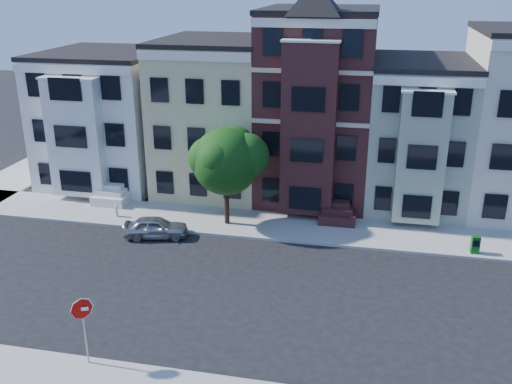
% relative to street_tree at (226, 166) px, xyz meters
% --- Properties ---
extents(ground, '(120.00, 120.00, 0.00)m').
position_rel_street_tree_xyz_m(ground, '(4.51, -7.67, -3.77)').
color(ground, black).
extents(far_sidewalk, '(60.00, 4.00, 0.15)m').
position_rel_street_tree_xyz_m(far_sidewalk, '(4.51, 0.33, -3.70)').
color(far_sidewalk, '#9E9B93').
rests_on(far_sidewalk, ground).
extents(house_white, '(8.00, 9.00, 9.00)m').
position_rel_street_tree_xyz_m(house_white, '(-10.49, 6.83, 0.73)').
color(house_white, white).
rests_on(house_white, ground).
extents(house_yellow, '(7.00, 9.00, 10.00)m').
position_rel_street_tree_xyz_m(house_yellow, '(-2.49, 6.83, 1.23)').
color(house_yellow, '#CDC18C').
rests_on(house_yellow, ground).
extents(house_brown, '(7.00, 9.00, 12.00)m').
position_rel_street_tree_xyz_m(house_brown, '(4.51, 6.83, 2.23)').
color(house_brown, '#3E1A1B').
rests_on(house_brown, ground).
extents(house_green, '(6.00, 9.00, 9.00)m').
position_rel_street_tree_xyz_m(house_green, '(11.01, 6.83, 0.73)').
color(house_green, '#97A58E').
rests_on(house_green, ground).
extents(street_tree, '(7.13, 7.13, 7.24)m').
position_rel_street_tree_xyz_m(street_tree, '(0.00, 0.00, 0.00)').
color(street_tree, '#1C4F16').
rests_on(street_tree, far_sidewalk).
extents(parked_car, '(3.89, 2.28, 1.24)m').
position_rel_street_tree_xyz_m(parked_car, '(-3.58, -2.47, -3.15)').
color(parked_car, '#A1A4A8').
rests_on(parked_car, ground).
extents(newspaper_box, '(0.46, 0.41, 0.97)m').
position_rel_street_tree_xyz_m(newspaper_box, '(14.02, -1.12, -3.14)').
color(newspaper_box, '#105918').
rests_on(newspaper_box, far_sidewalk).
extents(fire_hydrant, '(0.22, 0.22, 0.60)m').
position_rel_street_tree_xyz_m(fire_hydrant, '(-6.96, -0.40, -3.32)').
color(fire_hydrant, beige).
rests_on(fire_hydrant, far_sidewalk).
extents(stop_sign, '(0.85, 0.47, 3.20)m').
position_rel_street_tree_xyz_m(stop_sign, '(-1.87, -14.00, -2.02)').
color(stop_sign, '#AB0300').
rests_on(stop_sign, near_sidewalk).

